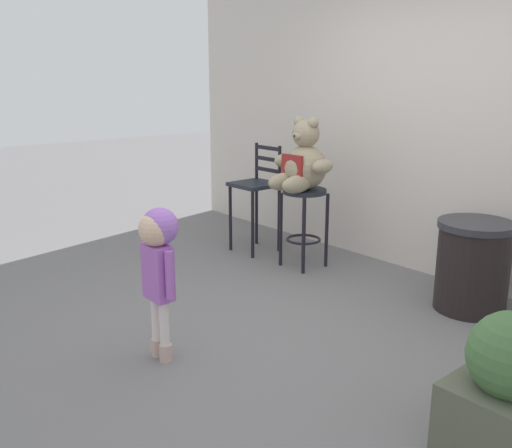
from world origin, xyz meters
TOP-DOWN VIEW (x-y plane):
  - ground_plane at (0.00, 0.00)m, footprint 24.00×24.00m
  - building_wall at (0.00, 1.97)m, footprint 6.46×0.30m
  - bar_stool_with_teddy at (-0.88, 1.14)m, footprint 0.39×0.39m
  - teddy_bear at (-0.88, 1.11)m, footprint 0.61×0.54m
  - child_walking at (-0.20, -0.78)m, footprint 0.30×0.24m
  - trash_bin at (0.65, 1.38)m, footprint 0.55×0.55m
  - bar_chair_empty at (-1.53, 1.14)m, footprint 0.40×0.40m
  - planter_with_shrub at (1.65, -0.12)m, footprint 0.47×0.47m

SIDE VIEW (x-z plane):
  - ground_plane at x=0.00m, z-range 0.00..0.00m
  - planter_with_shrub at x=1.65m, z-range -0.03..0.69m
  - trash_bin at x=0.65m, z-range 0.00..0.68m
  - bar_stool_with_teddy at x=-0.88m, z-range 0.16..0.88m
  - bar_chair_empty at x=-1.53m, z-range 0.09..1.14m
  - child_walking at x=-0.20m, z-range 0.22..1.17m
  - teddy_bear at x=-0.88m, z-range 0.64..1.27m
  - building_wall at x=0.00m, z-range 0.00..3.86m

